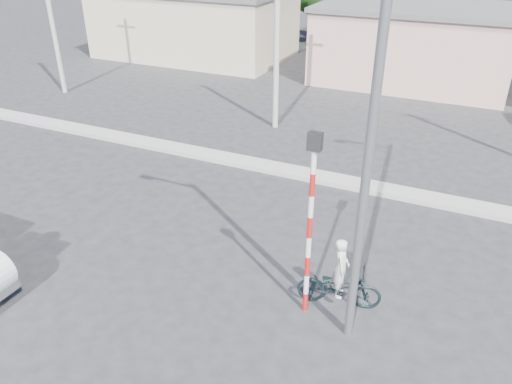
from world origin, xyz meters
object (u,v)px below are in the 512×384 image
at_px(bicycle, 339,287).
at_px(streetlight, 364,114).
at_px(traffic_pole, 311,213).
at_px(cyclist, 340,278).

height_order(bicycle, streetlight, streetlight).
height_order(bicycle, traffic_pole, traffic_pole).
relative_size(bicycle, traffic_pole, 0.44).
bearing_deg(cyclist, streetlight, -171.89).
xyz_separation_m(bicycle, streetlight, (0.32, -0.82, 4.46)).
distance_m(bicycle, cyclist, 0.24).
xyz_separation_m(bicycle, cyclist, (0.00, 0.00, 0.24)).
relative_size(cyclist, streetlight, 0.16).
bearing_deg(streetlight, cyclist, 111.13).
height_order(cyclist, streetlight, streetlight).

